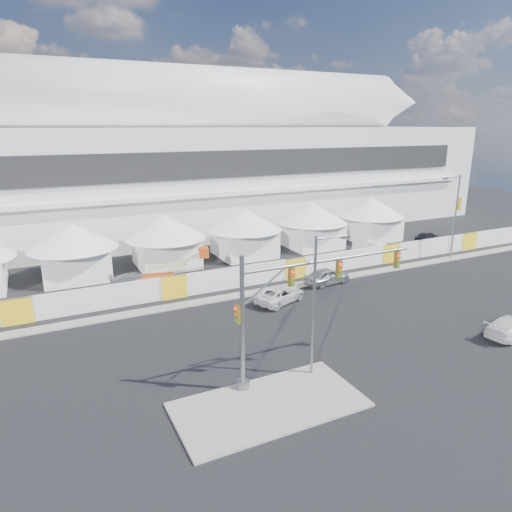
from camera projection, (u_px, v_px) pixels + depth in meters
name	position (u px, v px, depth m)	size (l,w,h in m)	color
ground	(330.00, 357.00, 29.25)	(160.00, 160.00, 0.00)	black
median_island	(269.00, 405.00, 24.09)	(10.00, 5.00, 0.15)	gray
far_curb	(417.00, 264.00, 48.49)	(80.00, 1.20, 0.12)	gray
stadium	(217.00, 160.00, 66.13)	(80.00, 24.80, 21.98)	silver
tent_row	(206.00, 232.00, 49.29)	(53.40, 8.40, 5.40)	white
hoarding_fence	(295.00, 268.00, 44.02)	(70.00, 0.25, 2.00)	silver
scaffold_tower	(432.00, 175.00, 78.14)	(4.40, 4.40, 12.00)	#595B60
sedan_silver	(327.00, 276.00, 42.42)	(4.56, 1.84, 1.55)	#A6A6AB
pickup_curb	(280.00, 295.00, 38.08)	(4.82, 2.22, 1.34)	silver
pickup_near	(512.00, 326.00, 32.00)	(4.89, 1.99, 1.42)	white
lot_car_a	(371.00, 246.00, 53.04)	(4.40, 1.53, 1.45)	white
lot_car_b	(427.00, 237.00, 57.86)	(4.04, 1.63, 1.38)	black
lot_car_c	(135.00, 281.00, 41.55)	(4.56, 1.85, 1.32)	#A7A8AC
traffic_mast	(282.00, 308.00, 25.38)	(11.73, 0.75, 7.69)	slate
streetlight_median	(317.00, 296.00, 25.90)	(2.31, 0.23, 8.34)	gray
streetlight_curb	(454.00, 211.00, 48.98)	(2.75, 0.62, 9.28)	slate
boom_lift	(162.00, 276.00, 42.12)	(6.83, 2.18, 3.38)	#CB4713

